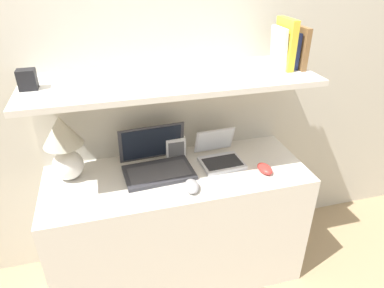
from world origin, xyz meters
name	(u,v)px	position (x,y,z in m)	size (l,w,h in m)	color
wall_back	(162,71)	(0.00, 0.59, 1.20)	(6.00, 0.05, 2.40)	beige
desk	(179,226)	(0.00, 0.26, 0.37)	(1.40, 0.53, 0.74)	silver
back_riser	(168,166)	(0.00, 0.55, 0.61)	(1.40, 0.04, 1.22)	beige
shelf	(172,80)	(0.00, 0.33, 1.23)	(1.40, 0.47, 0.03)	silver
table_lamp	(64,145)	(-0.55, 0.38, 0.93)	(0.20, 0.20, 0.35)	white
laptop_large	(157,163)	(-0.10, 0.33, 0.78)	(0.38, 0.29, 0.23)	#333338
laptop_small	(220,156)	(0.25, 0.32, 0.77)	(0.24, 0.25, 0.17)	silver
computer_mouse	(192,186)	(0.03, 0.11, 0.76)	(0.09, 0.13, 0.04)	#99999E
second_mouse	(265,169)	(0.46, 0.16, 0.76)	(0.08, 0.12, 0.04)	red
router_box	(175,146)	(0.03, 0.45, 0.80)	(0.11, 0.07, 0.13)	white
book_brown	(298,47)	(0.65, 0.33, 1.35)	(0.03, 0.18, 0.21)	brown
book_navy	(291,50)	(0.62, 0.33, 1.34)	(0.03, 0.12, 0.18)	navy
book_yellow	(285,44)	(0.58, 0.33, 1.37)	(0.03, 0.17, 0.25)	gold
book_white	(279,48)	(0.55, 0.33, 1.35)	(0.04, 0.14, 0.21)	silver
shelf_gadget	(27,80)	(-0.64, 0.33, 1.29)	(0.08, 0.06, 0.09)	black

